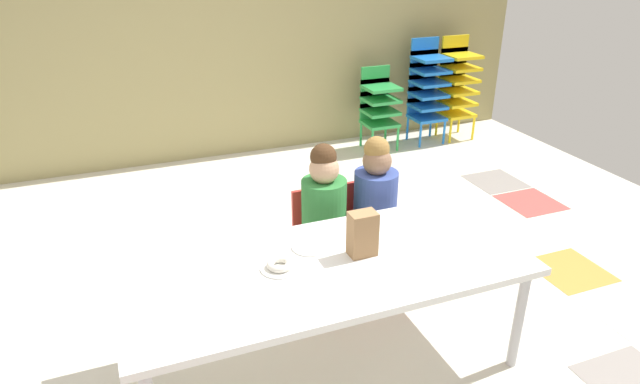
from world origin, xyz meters
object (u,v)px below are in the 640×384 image
Objects in this scene: seated_child_near_camera at (323,205)px; donut_powdered_on_plate at (280,264)px; craft_table at (327,272)px; kid_chair_blue_stack at (427,86)px; seated_child_middle_seat at (375,196)px; paper_plate_center_table at (310,247)px; kid_chair_yellow_stack at (457,83)px; paper_bag_brown at (363,234)px; paper_plate_near_edge at (280,268)px; kid_chair_green_stack at (379,103)px.

donut_powdered_on_plate is at bearing -127.17° from seated_child_near_camera.
kid_chair_blue_stack reaches higher than craft_table.
seated_child_middle_seat is 0.75m from paper_plate_center_table.
paper_bag_brown is (-2.36, -2.70, 0.12)m from kid_chair_yellow_stack.
paper_plate_center_table is at bearing 33.16° from paper_plate_near_edge.
kid_chair_blue_stack is 3.38m from paper_plate_center_table.
paper_plate_near_edge is 0.23m from paper_plate_center_table.
seated_child_near_camera reaches higher than paper_plate_center_table.
seated_child_near_camera is 7.65× the size of donut_powdered_on_plate.
craft_table is 15.70× the size of donut_powdered_on_plate.
kid_chair_yellow_stack is at bearing 46.52° from seated_child_middle_seat.
kid_chair_yellow_stack is (0.89, 0.00, 0.12)m from kid_chair_green_stack.
kid_chair_green_stack reaches higher than paper_plate_center_table.
paper_bag_brown is (-0.38, -0.62, 0.14)m from seated_child_middle_seat.
kid_chair_green_stack is (1.42, 2.09, -0.10)m from seated_child_near_camera.
kid_chair_yellow_stack is at bearing 44.18° from donut_powdered_on_plate.
seated_child_middle_seat reaches higher than donut_powdered_on_plate.
kid_chair_green_stack is 4.44× the size of paper_plate_near_edge.
seated_child_middle_seat is at bearing -127.89° from kid_chair_blue_stack.
paper_plate_center_table is at bearing -130.87° from kid_chair_blue_stack.
kid_chair_yellow_stack is at bearing 48.91° from paper_bag_brown.
paper_bag_brown is (-1.46, -2.70, 0.24)m from kid_chair_green_stack.
kid_chair_green_stack is at bearing 56.76° from paper_plate_center_table.
paper_plate_center_table is (-0.59, -0.47, 0.03)m from seated_child_middle_seat.
kid_chair_green_stack reaches higher than donut_powdered_on_plate.
craft_table is 10.46× the size of paper_plate_center_table.
kid_chair_yellow_stack is at bearing 0.03° from kid_chair_green_stack.
craft_table is 1.81× the size of kid_chair_yellow_stack.
kid_chair_blue_stack is at bearing 51.23° from craft_table.
kid_chair_blue_stack is 5.78× the size of paper_plate_center_table.
paper_bag_brown is 0.42m from paper_plate_near_edge.
paper_plate_near_edge is (-2.41, -2.68, 0.01)m from kid_chair_blue_stack.
donut_powdered_on_plate is (-2.41, -2.68, 0.03)m from kid_chair_blue_stack.
seated_child_near_camera is at bearing -124.18° from kid_chair_green_stack.
paper_plate_near_edge is (-0.22, 0.04, 0.05)m from craft_table.
seated_child_near_camera reaches higher than paper_plate_near_edge.
kid_chair_yellow_stack is (0.36, 0.00, 0.00)m from kid_chair_blue_stack.
kid_chair_blue_stack is (2.19, 2.73, 0.04)m from craft_table.
seated_child_middle_seat is 2.88m from kid_chair_yellow_stack.
seated_child_middle_seat is (0.33, 0.00, 0.00)m from seated_child_near_camera.
donut_powdered_on_plate reaches higher than paper_plate_near_edge.
paper_plate_near_edge is 1.00× the size of paper_plate_center_table.
paper_plate_center_table is (-0.26, -0.47, 0.03)m from seated_child_near_camera.
kid_chair_yellow_stack is 3.59m from paper_bag_brown.
craft_table is at bearing -133.03° from kid_chair_yellow_stack.
craft_table is at bearing -110.23° from seated_child_near_camera.
seated_child_near_camera reaches higher than craft_table.
seated_child_near_camera is 0.75m from donut_powdered_on_plate.
kid_chair_green_stack is 0.90m from kid_chair_yellow_stack.
seated_child_near_camera and seated_child_middle_seat have the same top height.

